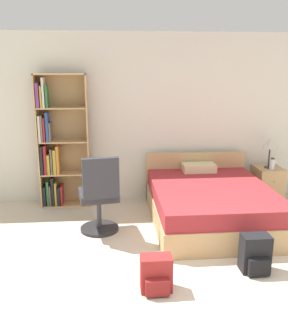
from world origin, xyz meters
TOP-DOWN VIEW (x-y plane):
  - ground_plane at (0.00, 0.00)m, footprint 14.00×14.00m
  - wall_back at (0.00, 3.23)m, footprint 9.00×0.06m
  - bookshelf at (-1.74, 2.98)m, footprint 0.75×0.28m
  - bed at (0.42, 2.15)m, footprint 1.58×2.03m
  - office_chair at (-1.08, 1.88)m, footprint 0.55×0.63m
  - nightstand at (1.57, 2.92)m, footprint 0.40×0.50m
  - table_lamp at (1.55, 2.89)m, footprint 0.23×0.23m
  - water_bottle at (1.56, 2.80)m, footprint 0.08×0.08m
  - backpack_black at (0.55, 0.78)m, footprint 0.29×0.26m
  - backpack_red at (-0.52, 0.53)m, footprint 0.30×0.25m

SIDE VIEW (x-z plane):
  - ground_plane at x=0.00m, z-range 0.00..0.00m
  - backpack_red at x=-0.52m, z-range -0.01..0.34m
  - backpack_black at x=0.55m, z-range -0.01..0.39m
  - bed at x=0.42m, z-range -0.12..0.66m
  - nightstand at x=1.57m, z-range 0.00..0.54m
  - office_chair at x=-1.08m, z-range -0.03..1.02m
  - water_bottle at x=1.56m, z-range 0.54..0.72m
  - bookshelf at x=-1.74m, z-range -0.08..1.92m
  - table_lamp at x=1.55m, z-range 0.69..1.17m
  - wall_back at x=0.00m, z-range 0.00..2.60m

